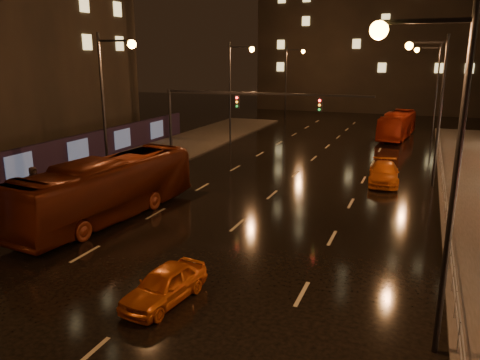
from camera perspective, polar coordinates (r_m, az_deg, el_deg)
The scene contains 11 objects.
ground at distance 33.86m, azimuth 5.99°, elevation -0.00°, with size 140.00×140.00×0.00m, color black.
sidewalk_left at distance 35.64m, azimuth -17.74°, elevation 0.24°, with size 7.00×70.00×0.15m, color #38332D.
hoarding_left at distance 35.76m, azimuth -25.52°, elevation 1.47°, with size 0.30×46.00×2.50m, color black.
traffic_signal at distance 34.65m, azimuth -1.96°, elevation 8.38°, with size 15.31×0.32×6.20m.
streetlight_right at distance 13.77m, azimuth 22.43°, elevation 4.59°, with size 2.64×0.50×10.00m.
railing_right at distance 30.62m, azimuth 23.68°, elevation -1.06°, with size 0.05×56.00×1.00m.
bus_red at distance 26.36m, azimuth -15.86°, elevation -1.02°, with size 2.81×12.02×3.35m, color #511A0B.
bus_curb at distance 53.94m, azimuth 18.61°, elevation 6.38°, with size 2.37×10.15×2.83m, color #AD2811.
taxi_near at distance 17.47m, azimuth -9.19°, elevation -12.51°, with size 1.53×3.81×1.30m, color #CF5913.
taxi_far at distance 34.22m, azimuth 17.13°, elevation 0.80°, with size 1.99×4.90×1.42m, color #CB5D13.
pedestrian_c at distance 31.89m, azimuth -23.83°, elevation -0.14°, with size 0.91×0.59×1.86m, color black.
Camera 1 is at (8.65, -11.59, 8.61)m, focal length 35.00 mm.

